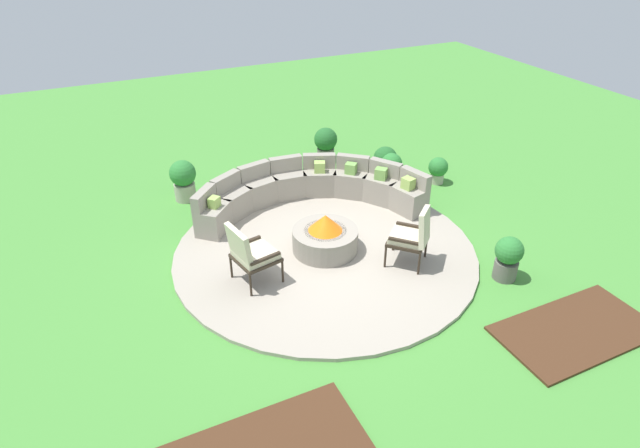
{
  "coord_description": "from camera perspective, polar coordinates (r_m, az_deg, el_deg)",
  "views": [
    {
      "loc": [
        -3.26,
        -6.67,
        5.02
      ],
      "look_at": [
        0.0,
        0.2,
        0.45
      ],
      "focal_mm": 30.01,
      "sensor_mm": 36.0,
      "label": 1
    }
  ],
  "objects": [
    {
      "name": "patio_circle",
      "position": [
        8.95,
        0.55,
        -2.9
      ],
      "size": [
        5.01,
        5.01,
        0.06
      ],
      "primitive_type": "cylinder",
      "color": "#9E9384",
      "rests_on": "ground_plane"
    },
    {
      "name": "lounge_chair_front_right",
      "position": [
        8.45,
        9.89,
        -1.14
      ],
      "size": [
        0.8,
        0.82,
        1.02
      ],
      "rotation": [
        0.0,
        0.0,
        7.04
      ],
      "color": "#2D2319",
      "rests_on": "patio_circle"
    },
    {
      "name": "potted_plant_4",
      "position": [
        11.36,
        12.48,
        5.74
      ],
      "size": [
        0.4,
        0.4,
        0.56
      ],
      "color": "#A89E8E",
      "rests_on": "ground_plane"
    },
    {
      "name": "fire_pit",
      "position": [
        8.79,
        0.56,
        -1.38
      ],
      "size": [
        1.09,
        1.09,
        0.66
      ],
      "color": "gray",
      "rests_on": "patio_circle"
    },
    {
      "name": "ground_plane",
      "position": [
        8.96,
        0.55,
        -3.06
      ],
      "size": [
        24.0,
        24.0,
        0.0
      ],
      "primitive_type": "plane",
      "color": "#478C38"
    },
    {
      "name": "potted_plant_0",
      "position": [
        11.44,
        6.97,
        6.72
      ],
      "size": [
        0.51,
        0.51,
        0.66
      ],
      "color": "brown",
      "rests_on": "ground_plane"
    },
    {
      "name": "lounge_chair_front_left",
      "position": [
        7.97,
        -7.45,
        -3.03
      ],
      "size": [
        0.74,
        0.72,
        1.01
      ],
      "rotation": [
        0.0,
        0.0,
        4.92
      ],
      "color": "#2D2319",
      "rests_on": "patio_circle"
    },
    {
      "name": "mulch_bed_right",
      "position": [
        8.21,
        25.61,
        -10.19
      ],
      "size": [
        2.19,
        1.16,
        0.04
      ],
      "primitive_type": "cube",
      "color": "#472B19",
      "rests_on": "ground_plane"
    },
    {
      "name": "potted_plant_2",
      "position": [
        12.16,
        0.61,
        8.69
      ],
      "size": [
        0.52,
        0.52,
        0.74
      ],
      "color": "#605B56",
      "rests_on": "ground_plane"
    },
    {
      "name": "potted_plant_3",
      "position": [
        8.66,
        19.41,
        -3.33
      ],
      "size": [
        0.43,
        0.43,
        0.73
      ],
      "color": "#605B56",
      "rests_on": "ground_plane"
    },
    {
      "name": "potted_plant_5",
      "position": [
        11.15,
        7.61,
        5.95
      ],
      "size": [
        0.44,
        0.44,
        0.66
      ],
      "color": "#A89E8E",
      "rests_on": "ground_plane"
    },
    {
      "name": "curved_stone_bench",
      "position": [
        10.11,
        -1.2,
        3.66
      ],
      "size": [
        4.14,
        2.13,
        0.78
      ],
      "color": "gray",
      "rests_on": "patio_circle"
    },
    {
      "name": "potted_plant_1",
      "position": [
        10.71,
        -14.36,
        4.69
      ],
      "size": [
        0.51,
        0.51,
        0.82
      ],
      "color": "#A89E8E",
      "rests_on": "ground_plane"
    }
  ]
}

